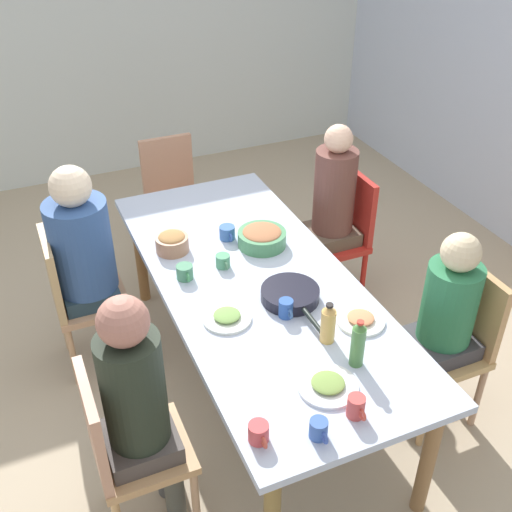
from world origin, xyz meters
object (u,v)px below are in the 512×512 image
(chair_2, at_px, (123,446))
(plate_0, at_px, (328,385))
(person_1, at_px, (84,252))
(chair_3, at_px, (342,231))
(bowl_1, at_px, (262,237))
(bottle_1, at_px, (358,344))
(cup_0, at_px, (286,309))
(person_2, at_px, (138,401))
(cup_1, at_px, (356,407))
(dining_table, at_px, (256,291))
(chair_4, at_px, (454,338))
(chair_1, at_px, (76,294))
(cup_2, at_px, (223,261))
(cup_4, at_px, (227,233))
(person_3, at_px, (332,204))
(person_4, at_px, (445,317))
(plate_2, at_px, (227,317))
(cup_5, at_px, (259,433))
(bowl_0, at_px, (172,242))
(cup_6, at_px, (185,272))
(chair_0, at_px, (173,192))
(plate_1, at_px, (361,320))
(cup_3, at_px, (319,429))
(serving_pan, at_px, (291,295))

(chair_2, distance_m, plate_0, 0.91)
(person_1, relative_size, chair_3, 1.43)
(person_1, xyz_separation_m, bowl_1, (0.28, 0.94, 0.02))
(bottle_1, bearing_deg, cup_0, -161.24)
(person_2, bearing_deg, cup_1, 61.59)
(person_2, bearing_deg, chair_3, 125.13)
(person_1, bearing_deg, dining_table, 53.43)
(person_2, distance_m, chair_4, 1.65)
(chair_4, bearing_deg, chair_1, -123.67)
(dining_table, relative_size, chair_2, 2.56)
(chair_2, bearing_deg, cup_2, 135.21)
(cup_4, relative_size, bottle_1, 0.52)
(person_3, distance_m, bowl_1, 0.67)
(person_4, bearing_deg, bottle_1, -75.07)
(bowl_1, relative_size, cup_4, 2.18)
(plate_2, xyz_separation_m, cup_5, (0.71, -0.15, 0.03))
(person_1, xyz_separation_m, plate_2, (0.81, 0.52, -0.02))
(cup_0, bearing_deg, chair_4, 73.76)
(bowl_0, relative_size, cup_6, 1.49)
(chair_0, bearing_deg, chair_2, -22.30)
(chair_4, distance_m, cup_0, 0.93)
(cup_0, relative_size, cup_6, 0.86)
(cup_6, bearing_deg, chair_3, 109.12)
(chair_3, relative_size, cup_4, 7.23)
(person_1, height_order, chair_4, person_1)
(plate_1, bearing_deg, person_3, 157.37)
(dining_table, distance_m, person_1, 0.97)
(person_1, distance_m, person_4, 1.93)
(cup_0, bearing_deg, bottle_1, 18.76)
(bowl_0, xyz_separation_m, bottle_1, (1.18, 0.47, 0.06))
(person_2, relative_size, cup_3, 11.74)
(plate_2, bearing_deg, bowl_0, -174.76)
(person_2, bearing_deg, person_4, 90.00)
(dining_table, bearing_deg, cup_2, -147.77)
(chair_2, height_order, serving_pan, chair_2)
(person_1, distance_m, cup_0, 1.20)
(chair_2, distance_m, chair_4, 1.73)
(dining_table, distance_m, cup_1, 1.00)
(cup_5, relative_size, bottle_1, 0.49)
(person_1, xyz_separation_m, person_2, (1.15, 0.00, -0.03))
(plate_2, relative_size, cup_4, 1.89)
(serving_pan, distance_m, cup_1, 0.78)
(chair_1, bearing_deg, cup_0, 44.18)
(chair_3, relative_size, person_3, 0.72)
(serving_pan, xyz_separation_m, cup_2, (-0.40, -0.21, 0.01))
(bowl_0, height_order, cup_2, bowl_0)
(chair_1, height_order, bowl_1, chair_1)
(person_2, height_order, cup_0, person_2)
(person_1, height_order, person_4, person_1)
(plate_0, bearing_deg, serving_pan, 168.79)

